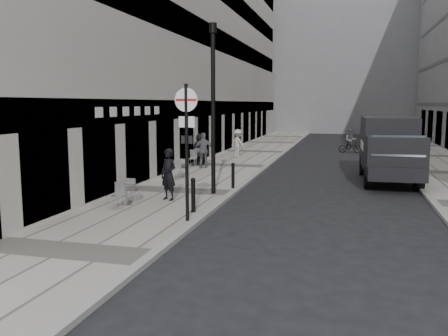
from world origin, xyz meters
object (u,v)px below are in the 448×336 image
at_px(lamppost, 213,101).
at_px(walking_man, 168,174).
at_px(panel_van, 389,146).
at_px(sign_post, 187,134).
at_px(cyclist, 350,143).

bearing_deg(lamppost, walking_man, -127.43).
relative_size(lamppost, panel_van, 1.01).
relative_size(sign_post, lamppost, 0.63).
bearing_deg(lamppost, sign_post, -84.44).
bearing_deg(cyclist, sign_post, -106.74).
bearing_deg(walking_man, panel_van, 65.92).
height_order(sign_post, lamppost, lamppost).
height_order(walking_man, panel_van, panel_van).
xyz_separation_m(sign_post, lamppost, (-0.40, 4.11, 0.94)).
relative_size(walking_man, panel_van, 0.29).
bearing_deg(walking_man, lamppost, 77.03).
bearing_deg(lamppost, panel_van, 38.93).
bearing_deg(cyclist, walking_man, -112.71).
relative_size(walking_man, cyclist, 1.07).
relative_size(walking_man, sign_post, 0.46).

